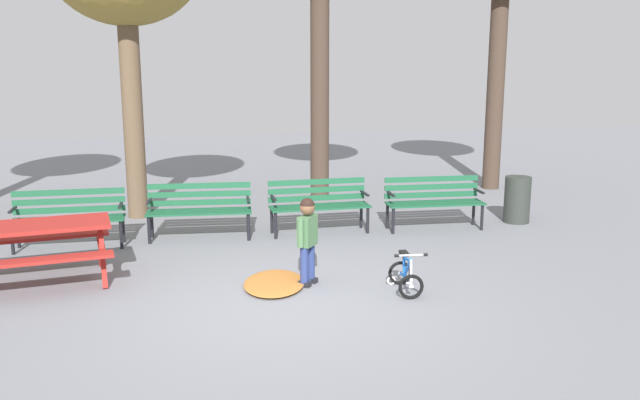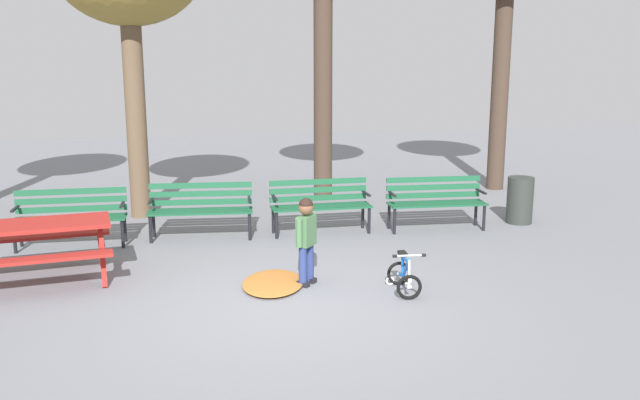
# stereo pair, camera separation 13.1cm
# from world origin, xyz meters

# --- Properties ---
(ground) EXTENTS (36.00, 36.00, 0.00)m
(ground) POSITION_xyz_m (0.00, 0.00, 0.00)
(ground) COLOR slate
(picnic_table) EXTENTS (1.99, 1.60, 0.79)m
(picnic_table) POSITION_xyz_m (-2.91, 1.35, 0.59)
(picnic_table) COLOR maroon
(picnic_table) RESTS_ON ground
(park_bench_far_left) EXTENTS (1.60, 0.46, 0.85)m
(park_bench_far_left) POSITION_xyz_m (-2.77, 3.03, 0.51)
(park_bench_far_left) COLOR #195133
(park_bench_far_left) RESTS_ON ground
(park_bench_left) EXTENTS (1.63, 0.58, 0.85)m
(park_bench_left) POSITION_xyz_m (-0.86, 3.17, 0.51)
(park_bench_left) COLOR #195133
(park_bench_left) RESTS_ON ground
(park_bench_right) EXTENTS (1.61, 0.51, 0.85)m
(park_bench_right) POSITION_xyz_m (1.03, 3.14, 0.51)
(park_bench_right) COLOR #195133
(park_bench_right) RESTS_ON ground
(park_bench_far_right) EXTENTS (1.62, 0.52, 0.85)m
(park_bench_far_right) POSITION_xyz_m (2.94, 3.01, 0.51)
(park_bench_far_right) COLOR #195133
(park_bench_far_right) RESTS_ON ground
(child_standing) EXTENTS (0.29, 0.34, 1.10)m
(child_standing) POSITION_xyz_m (0.38, 0.65, 0.65)
(child_standing) COLOR navy
(child_standing) RESTS_ON ground
(kids_bicycle) EXTENTS (0.40, 0.58, 0.54)m
(kids_bicycle) POSITION_xyz_m (1.48, 0.16, 0.20)
(kids_bicycle) COLOR black
(kids_bicycle) RESTS_ON ground
(leaf_pile) EXTENTS (0.97, 1.21, 0.07)m
(leaf_pile) POSITION_xyz_m (-0.03, 0.68, 0.04)
(leaf_pile) COLOR #B26B2D
(leaf_pile) RESTS_ON ground
(trash_bin) EXTENTS (0.44, 0.44, 0.79)m
(trash_bin) POSITION_xyz_m (4.50, 3.13, 0.40)
(trash_bin) COLOR #2D332D
(trash_bin) RESTS_ON ground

